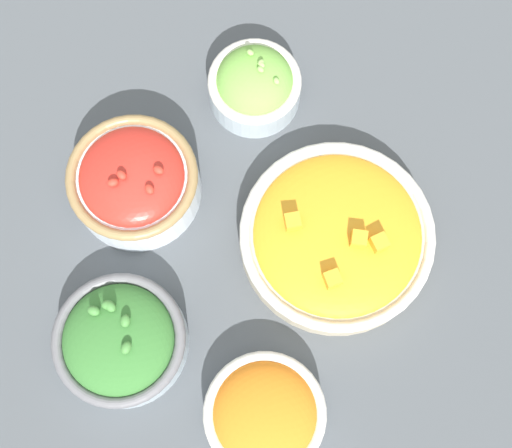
# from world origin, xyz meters

# --- Properties ---
(ground_plane) EXTENTS (3.00, 3.00, 0.00)m
(ground_plane) POSITION_xyz_m (0.00, 0.00, 0.00)
(ground_plane) COLOR #4C5156
(bowl_carrots) EXTENTS (0.13, 0.13, 0.06)m
(bowl_carrots) POSITION_xyz_m (0.15, 0.14, 0.03)
(bowl_carrots) COLOR silver
(bowl_carrots) RESTS_ON ground_plane
(bowl_lettuce) EXTENTS (0.11, 0.11, 0.08)m
(bowl_lettuce) POSITION_xyz_m (-0.13, -0.11, 0.03)
(bowl_lettuce) COLOR #B2C1CC
(bowl_lettuce) RESTS_ON ground_plane
(bowl_squash) EXTENTS (0.22, 0.22, 0.06)m
(bowl_squash) POSITION_xyz_m (-0.05, 0.08, 0.02)
(bowl_squash) COLOR beige
(bowl_squash) RESTS_ON ground_plane
(bowl_cherry_tomatoes) EXTENTS (0.15, 0.15, 0.08)m
(bowl_cherry_tomatoes) POSITION_xyz_m (0.05, -0.14, 0.04)
(bowl_cherry_tomatoes) COLOR silver
(bowl_cherry_tomatoes) RESTS_ON ground_plane
(bowl_broccoli) EXTENTS (0.14, 0.14, 0.07)m
(bowl_broccoli) POSITION_xyz_m (0.19, -0.03, 0.03)
(bowl_broccoli) COLOR #B2C1CC
(bowl_broccoli) RESTS_ON ground_plane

